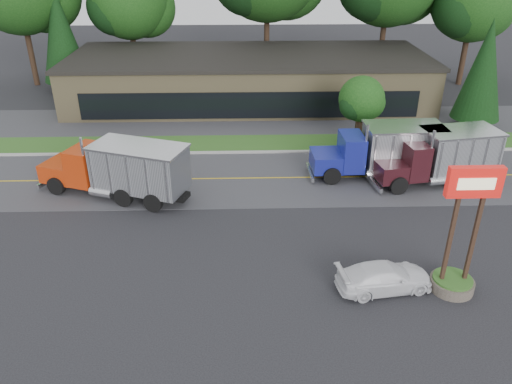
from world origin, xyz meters
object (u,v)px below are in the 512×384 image
dump_truck_red (121,168)px  dump_truck_maroon (442,155)px  rally_car (384,277)px  dump_truck_blue (384,149)px  bilo_sign (459,251)px

dump_truck_red → dump_truck_maroon: size_ratio=1.19×
dump_truck_red → rally_car: dump_truck_red is taller
dump_truck_blue → dump_truck_maroon: size_ratio=1.06×
bilo_sign → dump_truck_blue: (-0.13, 11.77, -0.22)m
dump_truck_maroon → bilo_sign: bearing=64.2°
rally_car → dump_truck_blue: bearing=-23.0°
dump_truck_maroon → rally_car: (-6.22, -10.62, -1.18)m
dump_truck_red → rally_car: bearing=165.4°
bilo_sign → dump_truck_maroon: bearing=73.3°
dump_truck_maroon → dump_truck_blue: bearing=-26.2°
bilo_sign → dump_truck_red: size_ratio=0.63×
bilo_sign → dump_truck_maroon: size_ratio=0.75×
bilo_sign → dump_truck_red: bearing=150.2°
dump_truck_blue → dump_truck_maroon: 3.51m
dump_truck_blue → rally_car: size_ratio=1.96×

